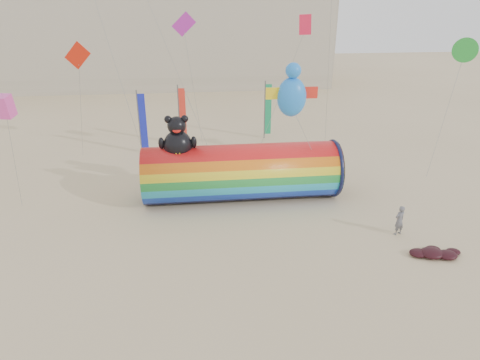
{
  "coord_description": "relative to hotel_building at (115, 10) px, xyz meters",
  "views": [
    {
      "loc": [
        -2.1,
        -20.39,
        11.75
      ],
      "look_at": [
        0.5,
        1.5,
        2.4
      ],
      "focal_mm": 32.0,
      "sensor_mm": 36.0,
      "label": 1
    }
  ],
  "objects": [
    {
      "name": "hotel_building",
      "position": [
        0.0,
        0.0,
        0.0
      ],
      "size": [
        60.4,
        15.4,
        20.6
      ],
      "color": "#B7AD99",
      "rests_on": "ground"
    },
    {
      "name": "fabric_bundle",
      "position": [
        21.62,
        -49.56,
        -10.14
      ],
      "size": [
        2.62,
        1.35,
        0.41
      ],
      "color": "#3C0B12",
      "rests_on": "ground"
    },
    {
      "name": "windsock_assembly",
      "position": [
        12.89,
        -41.72,
        -8.45
      ],
      "size": [
        12.14,
        3.7,
        5.6
      ],
      "color": "red",
      "rests_on": "ground"
    },
    {
      "name": "ground",
      "position": [
        12.0,
        -45.95,
        -10.31
      ],
      "size": [
        160.0,
        160.0,
        0.0
      ],
      "primitive_type": "plane",
      "color": "#CCB58C",
      "rests_on": "ground"
    },
    {
      "name": "festival_banners",
      "position": [
        10.64,
        -30.56,
        -7.67
      ],
      "size": [
        11.39,
        2.93,
        5.2
      ],
      "color": "#59595E",
      "rests_on": "ground"
    },
    {
      "name": "kite_handler",
      "position": [
        20.75,
        -47.3,
        -9.47
      ],
      "size": [
        0.72,
        0.59,
        1.68
      ],
      "primitive_type": "imported",
      "rotation": [
        0.0,
        0.0,
        3.5
      ],
      "color": "slate",
      "rests_on": "ground"
    }
  ]
}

